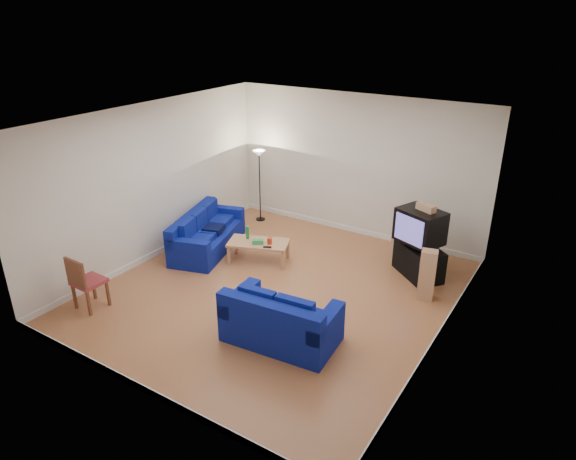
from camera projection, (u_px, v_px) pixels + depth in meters
The scene contains 16 objects.
room at pixel (276, 214), 8.93m from camera, with size 6.01×6.51×3.21m.
sofa_three_seat at pixel (205, 236), 11.09m from camera, with size 1.49×2.30×0.82m.
sofa_loveseat at pixel (280, 324), 7.99m from camera, with size 1.82×1.12×0.87m.
coffee_table at pixel (258, 244), 10.52m from camera, with size 1.36×1.00×0.44m.
bottle at pixel (247, 232), 10.59m from camera, with size 0.07×0.07×0.28m, color #197233.
tissue_box at pixel (258, 242), 10.39m from camera, with size 0.22×0.12×0.09m, color green.
red_canister at pixel (270, 241), 10.38m from camera, with size 0.10×0.10×0.14m, color red.
remote at pixel (267, 247), 10.24m from camera, with size 0.17×0.05×0.02m, color black.
tv_stand at pixel (419, 261), 10.01m from camera, with size 1.03×0.57×0.63m, color black.
av_receiver at pixel (423, 245), 9.81m from camera, with size 0.45×0.37×0.11m, color black.
television at pixel (420, 226), 9.70m from camera, with size 1.00×0.88×0.64m.
centre_speaker at pixel (426, 207), 9.52m from camera, with size 0.38×0.15×0.13m, color tan.
speaker_left at pixel (399, 236), 10.82m from camera, with size 0.26×0.30×0.84m.
speaker_right at pixel (427, 275), 9.14m from camera, with size 0.33×0.28×0.95m.
floor_lamp at pixel (259, 163), 12.16m from camera, with size 0.30×0.30×1.76m.
dining_chair at pixel (85, 280), 8.78m from camera, with size 0.50×0.50×1.01m.
Camera 1 is at (4.61, -6.89, 4.88)m, focal length 32.00 mm.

